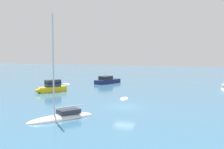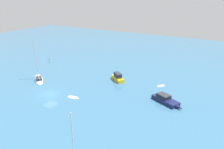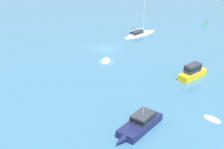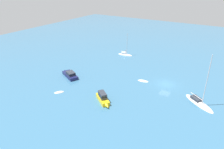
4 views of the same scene
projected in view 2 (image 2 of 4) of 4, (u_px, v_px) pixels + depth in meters
ground_plane at (50, 94)px, 48.03m from camera, size 160.00×160.00×0.00m
rib at (73, 97)px, 46.50m from camera, size 1.50×2.77×0.36m
skiff at (161, 86)px, 52.24m from camera, size 2.40×2.17×0.35m
cabin_cruiser at (117, 77)px, 55.36m from camera, size 4.36×5.27×2.03m
yacht at (39, 79)px, 55.83m from camera, size 6.23×7.30×11.42m
launch at (166, 100)px, 44.21m from camera, size 4.41×7.10×2.21m
channel_buoy at (49, 62)px, 70.24m from camera, size 0.60×0.60×1.49m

